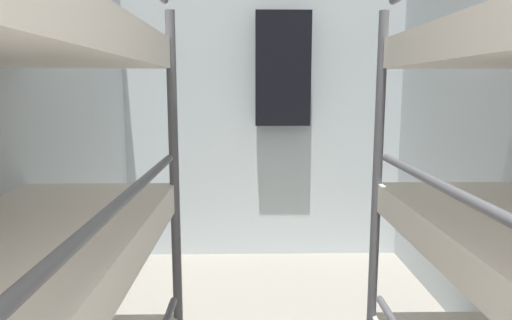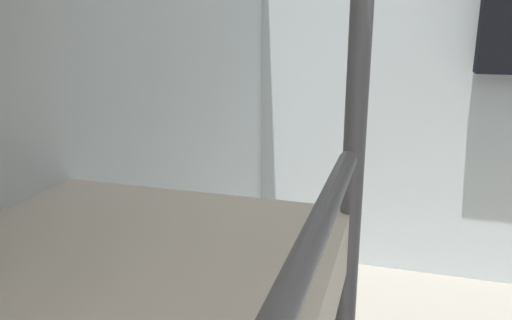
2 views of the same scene
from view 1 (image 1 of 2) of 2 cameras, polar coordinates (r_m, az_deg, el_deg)
name	(u,v)px [view 1 (image 1 of 2)]	position (r m, az deg, el deg)	size (l,w,h in m)	color
wall_back	(263,123)	(3.87, 0.92, 4.60)	(2.44, 0.06, 2.29)	silver
hanging_coat	(283,69)	(3.72, 3.38, 11.27)	(0.44, 0.12, 0.90)	black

